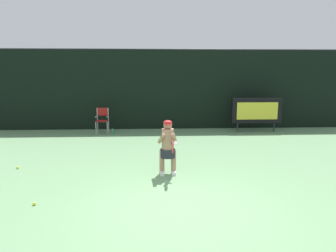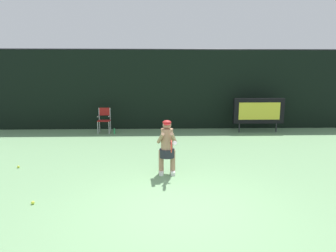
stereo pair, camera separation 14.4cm
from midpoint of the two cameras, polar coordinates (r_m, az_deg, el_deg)
The scene contains 9 objects.
ground at distance 5.90m, azimuth 1.93°, elevation -16.21°, with size 18.00×22.00×0.03m.
backdrop_screen at distance 13.98m, azimuth -0.94°, elevation 6.84°, with size 18.00×0.12×3.66m.
scoreboard at distance 13.78m, azimuth 16.11°, elevation 2.79°, with size 2.20×0.21×1.50m.
umpire_chair at distance 13.42m, azimuth -12.60°, elevation 1.34°, with size 0.52×0.44×1.08m.
water_bottle at distance 13.13m, azimuth -10.72°, elevation -0.97°, with size 0.07×0.07×0.27m.
tennis_player at distance 7.73m, azimuth -0.58°, elevation -3.72°, with size 0.53×0.60×1.41m.
tennis_racket at distance 7.16m, azimuth 0.27°, elevation -3.83°, with size 0.03×0.60×0.31m.
tennis_ball_loose at distance 9.33m, azimuth -26.94°, elevation -7.02°, with size 0.07×0.07×0.07m.
tennis_ball_spare at distance 6.76m, azimuth -24.51°, elevation -13.21°, with size 0.07×0.07×0.07m.
Camera 1 is at (-0.52, -5.45, 2.60)m, focal length 32.25 mm.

